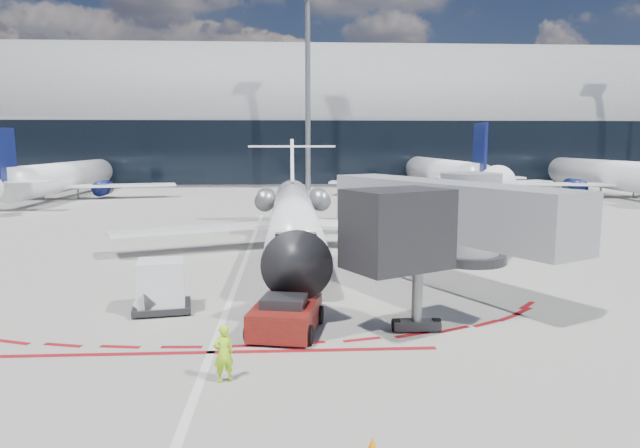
{
  "coord_description": "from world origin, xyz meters",
  "views": [
    {
      "loc": [
        2.44,
        -28.41,
        6.39
      ],
      "look_at": [
        4.04,
        0.93,
        2.18
      ],
      "focal_mm": 32.0,
      "sensor_mm": 36.0,
      "label": 1
    }
  ],
  "objects": [
    {
      "name": "uld_container",
      "position": [
        -2.43,
        -7.07,
        0.98
      ],
      "size": [
        2.39,
        2.14,
        1.99
      ],
      "rotation": [
        0.0,
        0.0,
        0.17
      ],
      "color": "black",
      "rests_on": "ground"
    },
    {
      "name": "apron_centerline",
      "position": [
        0.0,
        2.0,
        0.01
      ],
      "size": [
        0.25,
        40.0,
        0.01
      ],
      "primitive_type": "cube",
      "color": "silver",
      "rests_on": "ground"
    },
    {
      "name": "bg_airliner_1",
      "position": [
        -23.59,
        38.78,
        4.84
      ],
      "size": [
        29.94,
        31.71,
        9.69
      ],
      "primitive_type": null,
      "color": "white",
      "rests_on": "ground"
    },
    {
      "name": "regional_jet",
      "position": [
        2.69,
        4.74,
        2.22
      ],
      "size": [
        21.52,
        26.54,
        6.65
      ],
      "color": "white",
      "rests_on": "ground"
    },
    {
      "name": "pushback_tug",
      "position": [
        2.29,
        -9.73,
        0.59
      ],
      "size": [
        2.72,
        5.22,
        1.33
      ],
      "rotation": [
        0.0,
        0.0,
        -0.21
      ],
      "color": "#58120C",
      "rests_on": "ground"
    },
    {
      "name": "ground",
      "position": [
        0.0,
        0.0,
        0.0
      ],
      "size": [
        260.0,
        260.0,
        0.0
      ],
      "primitive_type": "plane",
      "color": "gray",
      "rests_on": "ground"
    },
    {
      "name": "bg_airliner_2",
      "position": [
        20.96,
        39.97,
        5.18
      ],
      "size": [
        32.0,
        33.88,
        10.35
      ],
      "primitive_type": null,
      "color": "white",
      "rests_on": "ground"
    },
    {
      "name": "bg_airliner_3",
      "position": [
        41.22,
        37.68,
        5.02
      ],
      "size": [
        31.06,
        32.88,
        10.05
      ],
      "primitive_type": null,
      "color": "white",
      "rests_on": "ground"
    },
    {
      "name": "ramp_worker",
      "position": [
        0.64,
        -13.68,
        0.79
      ],
      "size": [
        0.69,
        0.6,
        1.58
      ],
      "primitive_type": "imported",
      "rotation": [
        0.0,
        0.0,
        3.63
      ],
      "color": "#B2FF1A",
      "rests_on": "ground"
    },
    {
      "name": "apron_stop_bar",
      "position": [
        0.0,
        -11.5,
        0.01
      ],
      "size": [
        14.0,
        0.25,
        0.01
      ],
      "primitive_type": "cube",
      "color": "maroon",
      "rests_on": "ground"
    },
    {
      "name": "jet_bridge",
      "position": [
        9.79,
        -3.01,
        3.01
      ],
      "size": [
        10.03,
        15.2,
        4.9
      ],
      "color": "gray",
      "rests_on": "ground"
    },
    {
      "name": "terminal_building",
      "position": [
        0.0,
        64.97,
        8.52
      ],
      "size": [
        150.0,
        24.15,
        24.0
      ],
      "color": "gray",
      "rests_on": "ground"
    },
    {
      "name": "light_mast_centre",
      "position": [
        5.0,
        48.0,
        12.5
      ],
      "size": [
        0.7,
        0.7,
        25.0
      ],
      "primitive_type": "cylinder",
      "color": "gray",
      "rests_on": "ground"
    }
  ]
}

